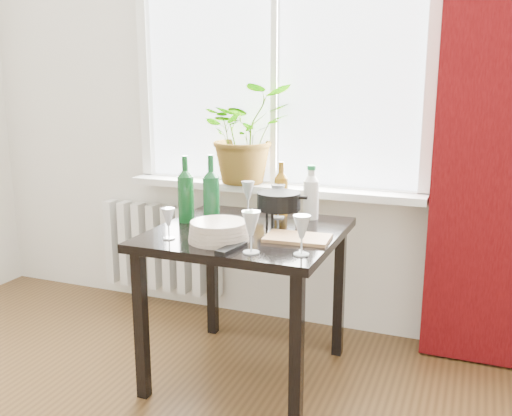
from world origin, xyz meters
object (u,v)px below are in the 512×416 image
at_px(radiator, 162,247).
at_px(wineglass_front_left, 169,223).
at_px(bottle_amber, 281,188).
at_px(potted_plant, 246,134).
at_px(cutting_board, 298,238).
at_px(wine_bottle_left, 186,189).
at_px(tv_remote, 231,248).
at_px(plate_stack, 219,232).
at_px(wineglass_front_right, 251,232).
at_px(table, 247,249).
at_px(wineglass_back_left, 248,196).
at_px(wine_bottle_right, 211,189).
at_px(cleaning_bottle, 311,192).
at_px(wineglass_far_right, 302,235).
at_px(wineglass_back_center, 278,201).
at_px(fondue_pot, 279,209).

height_order(radiator, wineglass_front_left, wineglass_front_left).
xyz_separation_m(radiator, bottle_amber, (0.90, -0.30, 0.50)).
bearing_deg(potted_plant, cutting_board, -52.13).
distance_m(potted_plant, wine_bottle_left, 0.62).
distance_m(bottle_amber, tv_remote, 0.67).
bearing_deg(plate_stack, wineglass_front_right, -29.09).
height_order(table, potted_plant, potted_plant).
distance_m(wineglass_front_left, plate_stack, 0.23).
xyz_separation_m(wineglass_back_left, cutting_board, (0.40, -0.41, -0.08)).
distance_m(wine_bottle_right, wineglass_front_left, 0.34).
distance_m(cleaning_bottle, wineglass_far_right, 0.61).
xyz_separation_m(wineglass_front_right, wineglass_front_left, (-0.42, 0.06, -0.02)).
bearing_deg(wineglass_far_right, radiator, 142.90).
bearing_deg(wineglass_back_left, wineglass_back_center, -17.37).
bearing_deg(plate_stack, wineglass_back_center, 79.07).
xyz_separation_m(wineglass_far_right, tv_remote, (-0.29, -0.05, -0.08)).
xyz_separation_m(wine_bottle_right, fondue_pot, (0.32, 0.09, -0.09)).
height_order(wine_bottle_left, tv_remote, wine_bottle_left).
distance_m(radiator, fondue_pot, 1.17).
height_order(wineglass_back_left, plate_stack, wineglass_back_left).
bearing_deg(bottle_amber, radiator, 161.61).
relative_size(table, wineglass_back_left, 5.06).
height_order(wineglass_front_right, wineglass_front_left, wineglass_front_right).
height_order(wine_bottle_left, wineglass_back_left, wine_bottle_left).
bearing_deg(wineglass_back_left, plate_stack, -80.63).
xyz_separation_m(wineglass_far_right, wineglass_back_left, (-0.49, 0.62, -0.00)).
bearing_deg(cutting_board, plate_stack, -154.81).
relative_size(radiator, wineglass_front_left, 5.64).
bearing_deg(wine_bottle_left, wineglass_front_left, -75.99).
bearing_deg(cleaning_bottle, fondue_pot, -120.05).
distance_m(potted_plant, plate_stack, 0.92).
height_order(wine_bottle_right, bottle_amber, wine_bottle_right).
bearing_deg(tv_remote, table, 110.25).
relative_size(table, cutting_board, 3.01).
bearing_deg(potted_plant, wineglass_back_left, -65.46).
relative_size(wine_bottle_right, wineglass_back_center, 1.95).
relative_size(wineglass_far_right, wineglass_back_center, 0.96).
distance_m(fondue_pot, tv_remote, 0.47).
height_order(bottle_amber, wineglass_back_center, bottle_amber).
distance_m(wineglass_back_left, fondue_pot, 0.32).
bearing_deg(fondue_pot, cutting_board, -32.01).
relative_size(bottle_amber, wineglass_front_left, 2.02).
bearing_deg(wineglass_back_center, plate_stack, -100.93).
relative_size(wineglass_front_left, tv_remote, 0.82).
bearing_deg(bottle_amber, potted_plant, 138.35).
bearing_deg(wineglass_front_right, plate_stack, 150.91).
distance_m(wineglass_back_left, cutting_board, 0.58).
bearing_deg(fondue_pot, radiator, 172.58).
bearing_deg(table, plate_stack, -100.99).
relative_size(wine_bottle_right, bottle_amber, 1.19).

